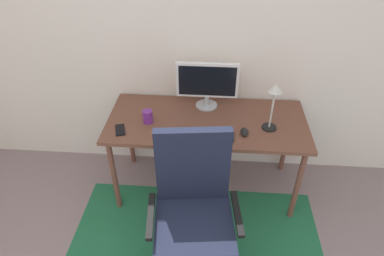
# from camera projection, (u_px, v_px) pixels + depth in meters

# --- Properties ---
(wall_back) EXTENTS (6.00, 0.10, 2.60)m
(wall_back) POSITION_uv_depth(u_px,v_px,m) (167.00, 31.00, 2.68)
(wall_back) COLOR white
(wall_back) RESTS_ON ground
(area_rug) EXTENTS (1.93, 1.34, 0.01)m
(area_rug) POSITION_uv_depth(u_px,v_px,m) (195.00, 255.00, 2.52)
(area_rug) COLOR #20643E
(area_rug) RESTS_ON ground
(desk) EXTENTS (1.57, 0.69, 0.74)m
(desk) POSITION_uv_depth(u_px,v_px,m) (207.00, 127.00, 2.70)
(desk) COLOR brown
(desk) RESTS_ON ground
(monitor) EXTENTS (0.49, 0.18, 0.39)m
(monitor) POSITION_uv_depth(u_px,v_px,m) (207.00, 82.00, 2.69)
(monitor) COLOR #B2B2B7
(monitor) RESTS_ON desk
(keyboard) EXTENTS (0.43, 0.13, 0.02)m
(keyboard) POSITION_uv_depth(u_px,v_px,m) (205.00, 135.00, 2.49)
(keyboard) COLOR black
(keyboard) RESTS_ON desk
(computer_mouse) EXTENTS (0.06, 0.10, 0.03)m
(computer_mouse) POSITION_uv_depth(u_px,v_px,m) (244.00, 132.00, 2.50)
(computer_mouse) COLOR black
(computer_mouse) RESTS_ON desk
(coffee_cup) EXTENTS (0.08, 0.08, 0.10)m
(coffee_cup) POSITION_uv_depth(u_px,v_px,m) (148.00, 117.00, 2.60)
(coffee_cup) COLOR #702A8B
(coffee_cup) RESTS_ON desk
(cell_phone) EXTENTS (0.11, 0.15, 0.01)m
(cell_phone) POSITION_uv_depth(u_px,v_px,m) (120.00, 130.00, 2.54)
(cell_phone) COLOR black
(cell_phone) RESTS_ON desk
(desk_lamp) EXTENTS (0.11, 0.11, 0.38)m
(desk_lamp) POSITION_uv_depth(u_px,v_px,m) (274.00, 98.00, 2.41)
(desk_lamp) COLOR black
(desk_lamp) RESTS_ON desk
(office_chair) EXTENTS (0.61, 0.57, 1.09)m
(office_chair) POSITION_uv_depth(u_px,v_px,m) (194.00, 222.00, 2.23)
(office_chair) COLOR slate
(office_chair) RESTS_ON ground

